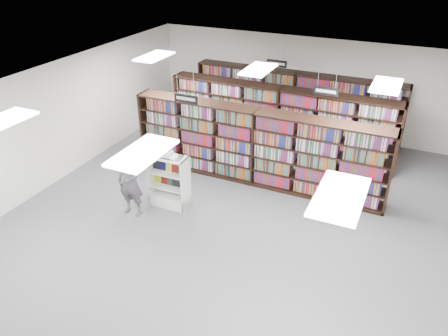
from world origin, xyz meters
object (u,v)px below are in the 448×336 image
at_px(bookshelf_row_near, 255,147).
at_px(open_book, 170,155).
at_px(shopper, 130,181).
at_px(endcap_display, 170,188).

height_order(bookshelf_row_near, open_book, bookshelf_row_near).
bearing_deg(open_book, shopper, -140.37).
height_order(bookshelf_row_near, shopper, bookshelf_row_near).
xyz_separation_m(endcap_display, shopper, (-0.62, -0.74, 0.44)).
bearing_deg(shopper, bookshelf_row_near, 48.08).
bearing_deg(bookshelf_row_near, open_book, -126.06).
xyz_separation_m(endcap_display, open_book, (0.07, -0.02, 0.93)).
relative_size(bookshelf_row_near, shopper, 3.86).
distance_m(endcap_display, open_book, 0.94).
bearing_deg(shopper, open_book, 42.40).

